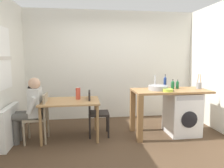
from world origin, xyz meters
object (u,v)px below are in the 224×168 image
object	(u,v)px
dining_table	(70,105)
seated_person	(31,106)
bottle_squat_brown	(173,85)
vase	(78,94)
chair_opposite	(95,111)
bottle_tall_green	(165,82)
washing_machine	(182,113)
bottle_clear_small	(177,85)
chair_person_seat	(40,115)
mixing_bowl	(168,90)
utensil_crock	(199,85)

from	to	relation	value
dining_table	seated_person	bearing A→B (deg)	-171.84
seated_person	bottle_squat_brown	distance (m)	2.79
bottle_squat_brown	vase	xyz separation A→B (m)	(-1.91, 0.11, -0.16)
chair_opposite	bottle_tall_green	size ratio (longest dim) A/B	3.19
washing_machine	bottle_clear_small	xyz separation A→B (m)	(-0.07, 0.12, 0.57)
chair_person_seat	mixing_bowl	size ratio (longest dim) A/B	4.69
bottle_clear_small	mixing_bowl	distance (m)	0.47
bottle_clear_small	seated_person	bearing A→B (deg)	-177.44
chair_person_seat	chair_opposite	distance (m)	1.03
chair_person_seat	bottle_squat_brown	distance (m)	2.65
chair_person_seat	bottle_tall_green	xyz separation A→B (m)	(2.51, 0.25, 0.54)
dining_table	bottle_tall_green	size ratio (longest dim) A/B	3.90
seated_person	utensil_crock	distance (m)	3.33
chair_person_seat	utensil_crock	world-z (taller)	utensil_crock
bottle_clear_small	chair_person_seat	bearing A→B (deg)	-177.34
seated_person	bottle_clear_small	bearing A→B (deg)	-88.33
chair_person_seat	washing_machine	distance (m)	2.79
bottle_tall_green	vase	bearing A→B (deg)	-178.23
chair_person_seat	utensil_crock	bearing A→B (deg)	-89.83
chair_person_seat	seated_person	size ratio (longest dim) A/B	0.75
seated_person	mixing_bowl	world-z (taller)	seated_person
chair_person_seat	vase	size ratio (longest dim) A/B	4.01
chair_opposite	vase	xyz separation A→B (m)	(-0.33, 0.05, 0.34)
bottle_squat_brown	vase	distance (m)	1.92
chair_opposite	bottle_tall_green	distance (m)	1.58
utensil_crock	chair_person_seat	bearing A→B (deg)	-178.94
washing_machine	seated_person	bearing A→B (deg)	-179.83
washing_machine	vase	world-z (taller)	vase
bottle_clear_small	bottle_squat_brown	bearing A→B (deg)	-163.66
seated_person	utensil_crock	xyz separation A→B (m)	(3.32, 0.06, 0.32)
chair_person_seat	seated_person	world-z (taller)	seated_person
chair_person_seat	washing_machine	xyz separation A→B (m)	(2.79, 0.01, -0.08)
washing_machine	bottle_tall_green	size ratio (longest dim) A/B	3.05
bottle_tall_green	bottle_clear_small	xyz separation A→B (m)	(0.22, -0.13, -0.04)
chair_opposite	utensil_crock	size ratio (longest dim) A/B	3.00
chair_person_seat	washing_machine	world-z (taller)	chair_person_seat
bottle_tall_green	vase	size ratio (longest dim) A/B	1.26
chair_opposite	seated_person	distance (m)	1.20
vase	washing_machine	bearing A→B (deg)	-5.26
dining_table	washing_machine	distance (m)	2.25
chair_opposite	seated_person	size ratio (longest dim) A/B	0.75
bottle_squat_brown	utensil_crock	size ratio (longest dim) A/B	0.65
bottle_squat_brown	chair_person_seat	bearing A→B (deg)	-177.98
dining_table	bottle_squat_brown	world-z (taller)	bottle_squat_brown
bottle_clear_small	vase	distance (m)	2.03
chair_opposite	utensil_crock	xyz separation A→B (m)	(2.13, -0.09, 0.48)
chair_opposite	bottle_tall_green	bearing A→B (deg)	95.86
bottle_clear_small	mixing_bowl	bearing A→B (deg)	-136.82
seated_person	bottle_clear_small	world-z (taller)	seated_person
vase	mixing_bowl	bearing A→B (deg)	-13.02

